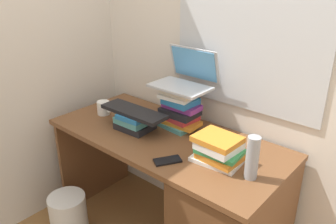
{
  "coord_description": "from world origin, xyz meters",
  "views": [
    {
      "loc": [
        1.15,
        -1.31,
        1.63
      ],
      "look_at": [
        0.06,
        -0.05,
        0.9
      ],
      "focal_mm": 36.68,
      "sensor_mm": 36.0,
      "label": 1
    }
  ],
  "objects_px": {
    "laptop": "(186,77)",
    "wastebasket": "(69,217)",
    "mug": "(104,108)",
    "keyboard": "(134,112)",
    "cell_phone": "(168,161)",
    "computer_mouse": "(202,143)",
    "water_bottle": "(252,158)",
    "desk": "(212,210)",
    "book_stack_keyboard_riser": "(134,122)",
    "book_stack_side": "(219,150)",
    "book_stack_tall": "(180,108)"
  },
  "relations": [
    {
      "from": "laptop",
      "to": "wastebasket",
      "type": "height_order",
      "value": "laptop"
    },
    {
      "from": "mug",
      "to": "wastebasket",
      "type": "distance_m",
      "value": 0.73
    },
    {
      "from": "keyboard",
      "to": "cell_phone",
      "type": "relative_size",
      "value": 3.09
    },
    {
      "from": "computer_mouse",
      "to": "water_bottle",
      "type": "relative_size",
      "value": 0.49
    },
    {
      "from": "mug",
      "to": "desk",
      "type": "bearing_deg",
      "value": 0.55
    },
    {
      "from": "book_stack_keyboard_riser",
      "to": "wastebasket",
      "type": "bearing_deg",
      "value": -125.26
    },
    {
      "from": "computer_mouse",
      "to": "mug",
      "type": "height_order",
      "value": "mug"
    },
    {
      "from": "book_stack_side",
      "to": "water_bottle",
      "type": "height_order",
      "value": "water_bottle"
    },
    {
      "from": "laptop",
      "to": "wastebasket",
      "type": "xyz_separation_m",
      "value": [
        -0.44,
        -0.62,
        -0.87
      ]
    },
    {
      "from": "book_stack_tall",
      "to": "cell_phone",
      "type": "xyz_separation_m",
      "value": [
        0.2,
        -0.35,
        -0.12
      ]
    },
    {
      "from": "desk",
      "to": "book_stack_side",
      "type": "distance_m",
      "value": 0.4
    },
    {
      "from": "keyboard",
      "to": "book_stack_side",
      "type": "bearing_deg",
      "value": 0.51
    },
    {
      "from": "book_stack_tall",
      "to": "wastebasket",
      "type": "xyz_separation_m",
      "value": [
        -0.44,
        -0.56,
        -0.69
      ]
    },
    {
      "from": "book_stack_keyboard_riser",
      "to": "wastebasket",
      "type": "height_order",
      "value": "book_stack_keyboard_riser"
    },
    {
      "from": "laptop",
      "to": "computer_mouse",
      "type": "height_order",
      "value": "laptop"
    },
    {
      "from": "mug",
      "to": "book_stack_keyboard_riser",
      "type": "bearing_deg",
      "value": -4.35
    },
    {
      "from": "keyboard",
      "to": "wastebasket",
      "type": "xyz_separation_m",
      "value": [
        -0.26,
        -0.36,
        -0.68
      ]
    },
    {
      "from": "book_stack_tall",
      "to": "computer_mouse",
      "type": "relative_size",
      "value": 2.39
    },
    {
      "from": "water_bottle",
      "to": "cell_phone",
      "type": "distance_m",
      "value": 0.42
    },
    {
      "from": "book_stack_side",
      "to": "mug",
      "type": "distance_m",
      "value": 0.89
    },
    {
      "from": "mug",
      "to": "water_bottle",
      "type": "relative_size",
      "value": 0.56
    },
    {
      "from": "book_stack_keyboard_riser",
      "to": "water_bottle",
      "type": "relative_size",
      "value": 1.01
    },
    {
      "from": "computer_mouse",
      "to": "wastebasket",
      "type": "xyz_separation_m",
      "value": [
        -0.68,
        -0.46,
        -0.59
      ]
    },
    {
      "from": "water_bottle",
      "to": "cell_phone",
      "type": "height_order",
      "value": "water_bottle"
    },
    {
      "from": "computer_mouse",
      "to": "mug",
      "type": "distance_m",
      "value": 0.74
    },
    {
      "from": "book_stack_tall",
      "to": "water_bottle",
      "type": "bearing_deg",
      "value": -19.08
    },
    {
      "from": "laptop",
      "to": "book_stack_tall",
      "type": "bearing_deg",
      "value": -88.97
    },
    {
      "from": "desk",
      "to": "book_stack_keyboard_riser",
      "type": "relative_size",
      "value": 6.6
    },
    {
      "from": "laptop",
      "to": "keyboard",
      "type": "distance_m",
      "value": 0.36
    },
    {
      "from": "keyboard",
      "to": "mug",
      "type": "distance_m",
      "value": 0.32
    },
    {
      "from": "book_stack_keyboard_riser",
      "to": "computer_mouse",
      "type": "xyz_separation_m",
      "value": [
        0.43,
        0.1,
        -0.03
      ]
    },
    {
      "from": "book_stack_side",
      "to": "laptop",
      "type": "height_order",
      "value": "laptop"
    },
    {
      "from": "book_stack_keyboard_riser",
      "to": "keyboard",
      "type": "distance_m",
      "value": 0.07
    },
    {
      "from": "book_stack_keyboard_riser",
      "to": "book_stack_side",
      "type": "distance_m",
      "value": 0.58
    },
    {
      "from": "mug",
      "to": "water_bottle",
      "type": "xyz_separation_m",
      "value": [
        1.08,
        -0.02,
        0.06
      ]
    },
    {
      "from": "water_bottle",
      "to": "laptop",
      "type": "bearing_deg",
      "value": 156.33
    },
    {
      "from": "mug",
      "to": "cell_phone",
      "type": "distance_m",
      "value": 0.72
    },
    {
      "from": "book_stack_side",
      "to": "laptop",
      "type": "xyz_separation_m",
      "value": [
        -0.4,
        0.24,
        0.23
      ]
    },
    {
      "from": "book_stack_tall",
      "to": "mug",
      "type": "relative_size",
      "value": 2.12
    },
    {
      "from": "book_stack_side",
      "to": "cell_phone",
      "type": "relative_size",
      "value": 1.86
    },
    {
      "from": "cell_phone",
      "to": "desk",
      "type": "bearing_deg",
      "value": 77.89
    },
    {
      "from": "laptop",
      "to": "mug",
      "type": "bearing_deg",
      "value": -154.82
    },
    {
      "from": "keyboard",
      "to": "wastebasket",
      "type": "height_order",
      "value": "keyboard"
    },
    {
      "from": "book_stack_side",
      "to": "mug",
      "type": "xyz_separation_m",
      "value": [
        -0.89,
        0.01,
        -0.03
      ]
    },
    {
      "from": "book_stack_tall",
      "to": "book_stack_side",
      "type": "bearing_deg",
      "value": -25.07
    },
    {
      "from": "book_stack_keyboard_riser",
      "to": "mug",
      "type": "relative_size",
      "value": 1.81
    },
    {
      "from": "book_stack_keyboard_riser",
      "to": "keyboard",
      "type": "bearing_deg",
      "value": -40.8
    },
    {
      "from": "desk",
      "to": "book_stack_keyboard_riser",
      "type": "xyz_separation_m",
      "value": [
        -0.55,
        -0.03,
        0.37
      ]
    },
    {
      "from": "book_stack_side",
      "to": "book_stack_tall",
      "type": "bearing_deg",
      "value": 154.93
    },
    {
      "from": "desk",
      "to": "laptop",
      "type": "xyz_separation_m",
      "value": [
        -0.37,
        0.22,
        0.63
      ]
    }
  ]
}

